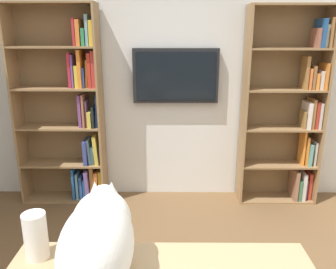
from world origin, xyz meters
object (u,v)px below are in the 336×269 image
bookshelf_right (71,113)px  paper_towel_roll (36,236)px  bookshelf_left (291,113)px  wall_mounted_tv (176,76)px  cat (99,239)px

bookshelf_right → paper_towel_roll: bookshelf_right is taller
bookshelf_left → paper_towel_roll: bookshelf_left is taller
wall_mounted_tv → cat: size_ratio=1.29×
bookshelf_left → bookshelf_right: bookshelf_right is taller
bookshelf_right → cat: bookshelf_right is taller
bookshelf_right → bookshelf_left: bearing=-180.0°
bookshelf_right → wall_mounted_tv: 1.17m
paper_towel_roll → cat: bearing=156.3°
wall_mounted_tv → paper_towel_roll: size_ratio=3.86×
wall_mounted_tv → bookshelf_left: bearing=176.1°
wall_mounted_tv → cat: 2.40m
bookshelf_right → cat: size_ratio=3.00×
bookshelf_left → cat: size_ratio=2.97×
wall_mounted_tv → cat: bearing=81.3°
paper_towel_roll → wall_mounted_tv: bearing=-107.4°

